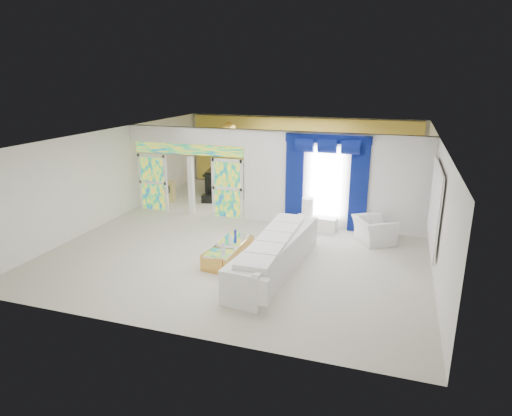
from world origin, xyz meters
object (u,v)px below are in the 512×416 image
(grand_piano, at_px, (229,180))
(armchair, at_px, (374,230))
(white_sofa, at_px, (275,256))
(console_table, at_px, (317,223))
(coffee_table, at_px, (229,252))

(grand_piano, bearing_deg, armchair, -44.66)
(white_sofa, relative_size, console_table, 3.29)
(coffee_table, xyz_separation_m, console_table, (1.76, 3.06, 0.00))
(armchair, bearing_deg, white_sofa, 112.21)
(coffee_table, relative_size, console_table, 1.47)
(white_sofa, xyz_separation_m, coffee_table, (-1.35, 0.30, -0.19))
(grand_piano, bearing_deg, console_table, -49.93)
(coffee_table, height_order, armchair, armchair)
(white_sofa, height_order, console_table, white_sofa)
(white_sofa, bearing_deg, coffee_table, 173.53)
(white_sofa, xyz_separation_m, grand_piano, (-3.88, 6.79, 0.12))
(coffee_table, bearing_deg, grand_piano, 111.29)
(coffee_table, bearing_deg, console_table, 60.12)
(white_sofa, xyz_separation_m, console_table, (0.41, 3.36, -0.19))
(coffee_table, bearing_deg, armchair, 35.33)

